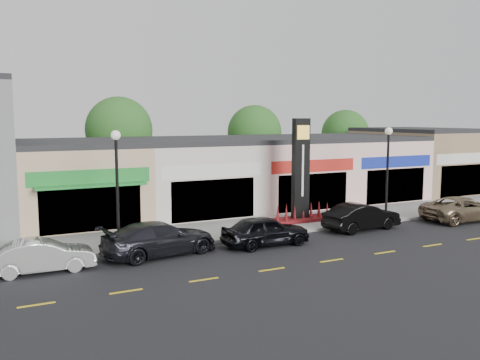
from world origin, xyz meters
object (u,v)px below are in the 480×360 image
(pylon_sign, at_px, (300,185))
(car_white_van, at_px, (42,256))
(lamp_west_near, at_px, (117,178))
(car_dark_sedan, at_px, (160,239))
(car_black_sedan, at_px, (266,231))
(lamp_east_near, at_px, (388,164))
(car_black_conv, at_px, (362,217))
(car_gold_suv, at_px, (463,209))

(pylon_sign, distance_m, car_white_van, 14.94)
(lamp_west_near, height_order, car_dark_sedan, lamp_west_near)
(lamp_west_near, height_order, car_black_sedan, lamp_west_near)
(lamp_east_near, height_order, car_black_conv, lamp_east_near)
(car_black_conv, bearing_deg, car_white_van, 86.84)
(lamp_west_near, relative_size, car_white_van, 1.34)
(lamp_west_near, height_order, car_white_van, lamp_west_near)
(lamp_east_near, bearing_deg, car_white_van, -174.97)
(pylon_sign, height_order, car_gold_suv, pylon_sign)
(lamp_east_near, distance_m, car_black_sedan, 9.93)
(lamp_west_near, bearing_deg, car_white_van, -153.62)
(car_white_van, height_order, car_black_conv, car_black_conv)
(pylon_sign, xyz_separation_m, car_black_conv, (2.13, -2.95, -1.53))
(pylon_sign, bearing_deg, car_white_van, -166.72)
(lamp_west_near, relative_size, pylon_sign, 0.91)
(car_black_sedan, relative_size, car_black_conv, 0.96)
(lamp_east_near, relative_size, car_black_conv, 1.21)
(lamp_west_near, distance_m, lamp_east_near, 16.00)
(car_gold_suv, bearing_deg, car_dark_sedan, 91.66)
(car_gold_suv, bearing_deg, car_black_sedan, 93.50)
(car_dark_sedan, distance_m, car_black_conv, 11.60)
(pylon_sign, bearing_deg, car_gold_suv, -21.39)
(lamp_east_near, xyz_separation_m, car_dark_sedan, (-14.47, -1.37, -2.71))
(lamp_west_near, xyz_separation_m, car_dark_sedan, (1.53, -1.37, -2.71))
(lamp_east_near, xyz_separation_m, car_gold_suv, (4.29, -1.94, -2.75))
(car_gold_suv, bearing_deg, lamp_east_near, 69.05)
(car_dark_sedan, xyz_separation_m, car_gold_suv, (18.76, -0.57, -0.04))
(car_black_conv, height_order, car_gold_suv, car_black_conv)
(car_white_van, height_order, car_dark_sedan, car_dark_sedan)
(car_white_van, bearing_deg, car_black_sedan, -90.48)
(car_white_van, distance_m, car_dark_sedan, 5.00)
(lamp_west_near, xyz_separation_m, lamp_east_near, (16.00, 0.00, 0.00))
(car_black_conv, distance_m, car_gold_suv, 7.19)
(car_black_conv, bearing_deg, car_black_sedan, 91.52)
(car_black_sedan, bearing_deg, lamp_east_near, -78.72)
(car_white_van, bearing_deg, car_black_conv, -87.47)
(lamp_east_near, distance_m, car_dark_sedan, 14.78)
(lamp_west_near, bearing_deg, lamp_east_near, 0.00)
(car_dark_sedan, relative_size, car_gold_suv, 1.01)
(lamp_east_near, height_order, car_black_sedan, lamp_east_near)
(car_white_van, height_order, car_black_sedan, car_black_sedan)
(car_white_van, relative_size, car_dark_sedan, 0.77)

